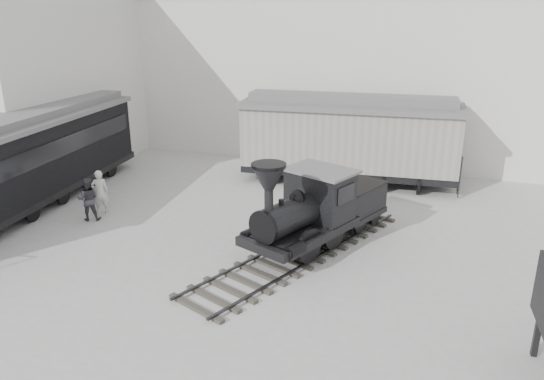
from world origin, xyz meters
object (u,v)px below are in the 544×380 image
(passenger_coach, at_px, (27,159))
(visitor_b, at_px, (88,199))
(locomotive, at_px, (314,213))
(visitor_a, at_px, (100,192))
(boxcar, at_px, (349,137))

(passenger_coach, bearing_deg, visitor_b, -14.46)
(locomotive, bearing_deg, visitor_a, -159.94)
(boxcar, distance_m, passenger_coach, 13.45)
(locomotive, relative_size, passenger_coach, 0.71)
(visitor_b, bearing_deg, locomotive, 155.97)
(boxcar, height_order, visitor_b, boxcar)
(visitor_a, relative_size, visitor_b, 1.05)
(locomotive, distance_m, passenger_coach, 11.66)
(visitor_a, bearing_deg, locomotive, 139.76)
(passenger_coach, bearing_deg, boxcar, 27.36)
(locomotive, distance_m, visitor_b, 8.58)
(visitor_a, bearing_deg, visitor_b, 52.25)
(boxcar, xyz_separation_m, passenger_coach, (-11.36, -7.20, -0.14))
(locomotive, xyz_separation_m, visitor_a, (-8.56, 0.33, -0.35))
(passenger_coach, relative_size, visitor_a, 7.67)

